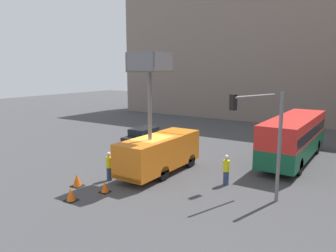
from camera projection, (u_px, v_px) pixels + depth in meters
ground_plane at (148, 173)px, 21.26m from camera, size 120.00×120.00×0.00m
building_backdrop_far at (278, 46)px, 43.32m from camera, size 44.00×10.00×19.43m
utility_truck at (159, 150)px, 20.96m from camera, size 2.21×6.64×7.64m
city_bus at (294, 135)px, 23.81m from camera, size 2.54×10.44×3.27m
traffic_light_pole at (261, 125)px, 17.06m from camera, size 3.22×2.97×5.59m
road_worker_near_truck at (109, 166)px, 19.76m from camera, size 0.38×0.38×1.77m
road_worker_directing at (226, 170)px, 19.00m from camera, size 0.38×0.38×1.81m
traffic_cone_near_truck at (77, 180)px, 18.88m from camera, size 0.64×0.64×0.74m
traffic_cone_mid_road at (105, 187)px, 17.94m from camera, size 0.54×0.54×0.61m
traffic_cone_far_side at (71, 195)px, 16.79m from camera, size 0.61×0.61×0.70m
parked_car_curbside at (145, 135)px, 29.88m from camera, size 1.87×4.75×1.40m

